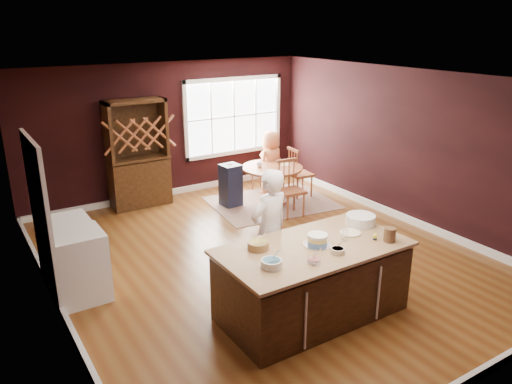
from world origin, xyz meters
TOP-DOWN VIEW (x-y plane):
  - room_shell at (0.00, 0.00)m, footprint 7.00×7.00m
  - window at (1.50, 3.47)m, footprint 2.36×0.10m
  - doorway at (-2.97, 0.60)m, footprint 0.08×1.26m
  - kitchen_island at (-0.35, -1.61)m, footprint 2.28×1.20m
  - dining_table at (1.46, 1.94)m, footprint 1.20×1.20m
  - baker at (-0.45, -0.82)m, footprint 0.68×0.52m
  - layer_cake at (-0.30, -1.62)m, footprint 0.34×0.34m
  - bowl_blue at (-1.08, -1.79)m, footprint 0.23×0.23m
  - bowl_yellow at (-0.95, -1.33)m, footprint 0.25×0.25m
  - bowl_pink at (-0.63, -1.96)m, footprint 0.15×0.15m
  - bowl_olive at (-0.24, -1.91)m, footprint 0.16×0.16m
  - drinking_glass at (0.06, -1.69)m, footprint 0.08×0.08m
  - dinner_plate at (0.27, -1.57)m, footprint 0.27×0.27m
  - white_tub at (0.58, -1.42)m, footprint 0.38×0.38m
  - stoneware_crock at (0.50, -2.00)m, footprint 0.15×0.15m
  - toy_figurine at (0.38, -1.88)m, footprint 0.05×0.05m
  - rug at (1.46, 1.94)m, footprint 2.53×2.06m
  - chair_east at (2.19, 1.97)m, footprint 0.46×0.48m
  - chair_south at (1.39, 1.18)m, footprint 0.48×0.46m
  - chair_north at (1.77, 2.77)m, footprint 0.49×0.48m
  - seated_woman at (1.78, 2.44)m, footprint 0.74×0.58m
  - high_chair at (0.71, 2.26)m, footprint 0.38×0.38m
  - toddler at (0.71, 2.29)m, footprint 0.18×0.14m
  - table_plate at (1.76, 1.88)m, footprint 0.18×0.18m
  - table_cup at (1.25, 2.07)m, footprint 0.12×0.12m
  - hutch at (-0.77, 3.22)m, footprint 1.13×0.47m
  - washer at (-2.64, 0.28)m, footprint 0.64×0.62m
  - dryer at (-2.64, 0.92)m, footprint 0.62×0.60m

SIDE VIEW (x-z plane):
  - rug at x=1.46m, z-range 0.00..0.01m
  - high_chair at x=0.71m, z-range 0.00..0.86m
  - kitchen_island at x=-0.35m, z-range -0.02..0.90m
  - dryer at x=-2.64m, z-range 0.00..0.89m
  - chair_north at x=1.77m, z-range 0.00..0.92m
  - washer at x=-2.64m, z-range 0.00..0.92m
  - chair_east at x=2.19m, z-range 0.00..1.05m
  - chair_south at x=1.39m, z-range 0.00..1.06m
  - dining_table at x=1.46m, z-range 0.16..0.91m
  - seated_woman at x=1.78m, z-range 0.00..1.33m
  - table_plate at x=1.76m, z-range 0.75..0.76m
  - table_cup at x=1.25m, z-range 0.75..0.84m
  - toddler at x=0.71m, z-range 0.68..0.94m
  - baker at x=-0.45m, z-range 0.00..1.69m
  - dinner_plate at x=0.27m, z-range 0.92..0.94m
  - bowl_pink at x=-0.63m, z-range 0.92..0.97m
  - bowl_olive at x=-0.24m, z-range 0.92..0.98m
  - toy_figurine at x=0.38m, z-range 0.92..1.00m
  - bowl_blue at x=-1.08m, z-range 0.92..1.01m
  - bowl_yellow at x=-0.95m, z-range 0.92..1.01m
  - white_tub at x=0.58m, z-range 0.92..1.05m
  - layer_cake at x=-0.30m, z-range 0.92..1.06m
  - drinking_glass at x=0.06m, z-range 0.92..1.07m
  - stoneware_crock at x=0.50m, z-range 0.92..1.10m
  - doorway at x=-2.97m, z-range -0.04..2.09m
  - hutch at x=-0.77m, z-range 0.00..2.07m
  - room_shell at x=0.00m, z-range -2.15..4.85m
  - window at x=1.50m, z-range 0.67..2.33m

